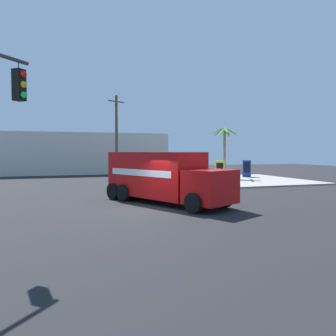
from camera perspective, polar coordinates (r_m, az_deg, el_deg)
ground_plane at (r=16.86m, az=-3.98°, el=-7.28°), size 100.00×100.00×0.00m
sidewalk_corner_far at (r=34.24m, az=12.25°, el=-2.06°), size 12.29×12.29×0.14m
delivery_truck at (r=19.11m, az=-0.86°, el=-1.47°), size 5.86×8.41×2.93m
vending_machine_red at (r=38.02m, az=13.30°, el=-0.08°), size 1.16×1.10×1.85m
vending_machine_blue at (r=34.36m, az=8.88°, el=-0.35°), size 1.15×1.10×1.85m
palm_tree_far at (r=36.22m, az=9.66°, el=4.32°), size 2.87×2.99×5.42m
utility_pole at (r=38.99m, az=-8.80°, el=5.57°), size 1.99×1.17×9.38m
building_backdrop at (r=46.09m, az=-15.02°, el=2.41°), size 23.25×6.00×5.37m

